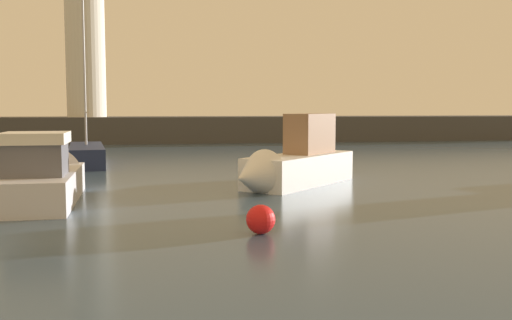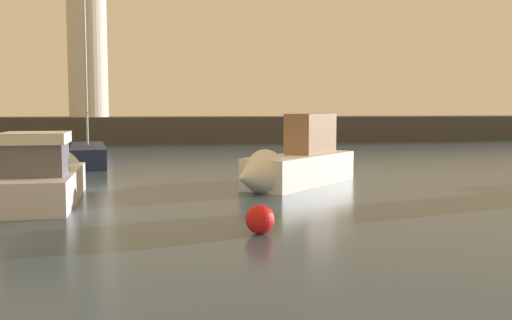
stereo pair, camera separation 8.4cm
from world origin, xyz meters
TOP-DOWN VIEW (x-y plane):
  - ground_plane at (0.00, 24.80)m, footprint 220.00×220.00m
  - breakwater at (0.00, 49.60)m, footprint 73.41×6.22m
  - lighthouse at (-7.07, 49.60)m, footprint 3.32×3.32m
  - motorboat_1 at (-5.30, 17.90)m, footprint 2.31×7.71m
  - motorboat_2 at (3.59, 19.17)m, footprint 6.33×6.41m
  - sailboat_moored at (-5.16, 29.62)m, footprint 2.49×7.42m
  - mooring_buoy at (0.77, 11.00)m, footprint 0.71×0.71m

SIDE VIEW (x-z plane):
  - ground_plane at x=0.00m, z-range 0.00..0.00m
  - mooring_buoy at x=0.77m, z-range 0.00..0.71m
  - sailboat_moored at x=-5.16m, z-range -4.91..6.07m
  - motorboat_1 at x=-5.30m, z-range -0.69..2.11m
  - motorboat_2 at x=3.59m, z-range -0.64..2.40m
  - breakwater at x=0.00m, z-range 0.00..2.26m
  - lighthouse at x=-7.07m, z-range 1.77..20.41m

